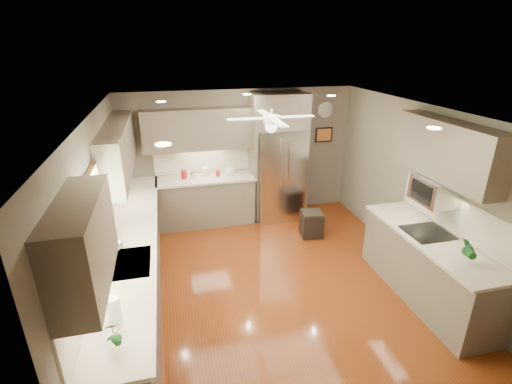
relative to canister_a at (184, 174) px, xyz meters
name	(u,v)px	position (x,y,z in m)	size (l,w,h in m)	color
floor	(274,281)	(1.12, -2.23, -1.02)	(5.00, 5.00, 0.00)	#51250A
ceiling	(278,113)	(1.12, -2.23, 1.48)	(5.00, 5.00, 0.00)	white
wall_back	(240,154)	(1.12, 0.27, 0.23)	(4.50, 4.50, 0.00)	#5F5649
wall_front	(371,336)	(1.12, -4.73, 0.23)	(4.50, 4.50, 0.00)	#5F5649
wall_left	(101,223)	(-1.13, -2.23, 0.23)	(5.00, 5.00, 0.00)	#5F5649
wall_right	(420,190)	(3.37, -2.23, 0.23)	(5.00, 5.00, 0.00)	#5F5649
canister_a	(184,174)	(0.00, 0.00, 0.00)	(0.11, 0.11, 0.17)	maroon
canister_b	(194,175)	(0.18, -0.03, -0.01)	(0.09, 0.09, 0.14)	silver
canister_c	(206,172)	(0.41, 0.01, 0.01)	(0.11, 0.11, 0.18)	beige
canister_d	(218,173)	(0.63, -0.03, -0.02)	(0.07, 0.07, 0.11)	maroon
soap_bottle	(118,244)	(-0.94, -2.42, 0.00)	(0.08, 0.08, 0.17)	white
potted_plant_left	(112,333)	(-0.83, -4.03, 0.06)	(0.15, 0.10, 0.28)	#164F1B
potted_plant_right	(469,250)	(3.02, -3.64, 0.07)	(0.17, 0.14, 0.31)	#164F1B
bowl	(230,173)	(0.88, 0.00, -0.05)	(0.24, 0.24, 0.06)	beige
left_run	(134,266)	(-0.84, -2.08, -0.54)	(0.65, 4.70, 1.45)	brown
back_run	(207,199)	(0.39, -0.03, -0.54)	(1.85, 0.65, 1.45)	brown
uppers	(213,150)	(0.38, -1.52, 0.85)	(4.50, 4.70, 0.95)	brown
window	(93,218)	(-1.10, -2.73, 0.53)	(0.05, 1.12, 0.92)	#BFF2B2
sink	(128,265)	(-0.81, -2.73, -0.11)	(0.50, 0.70, 0.32)	silver
refrigerator	(279,160)	(1.82, -0.07, 0.17)	(1.06, 0.75, 2.45)	silver
right_run	(428,266)	(3.05, -3.03, -0.54)	(0.70, 2.20, 1.45)	brown
microwave	(435,191)	(3.14, -2.78, 0.46)	(0.43, 0.55, 0.34)	silver
ceiling_fan	(271,121)	(1.12, -1.93, 1.31)	(1.18, 1.18, 0.32)	white
recessed_lights	(266,108)	(1.08, -1.83, 1.47)	(2.84, 3.14, 0.01)	white
wall_clock	(325,110)	(2.87, 0.25, 1.03)	(0.30, 0.03, 0.30)	white
framed_print	(324,135)	(2.87, 0.25, 0.53)	(0.36, 0.03, 0.30)	black
stool	(311,224)	(2.17, -1.03, -0.78)	(0.43, 0.43, 0.46)	black
paper_towel	(114,310)	(-0.84, -3.74, 0.06)	(0.12, 0.12, 0.30)	white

